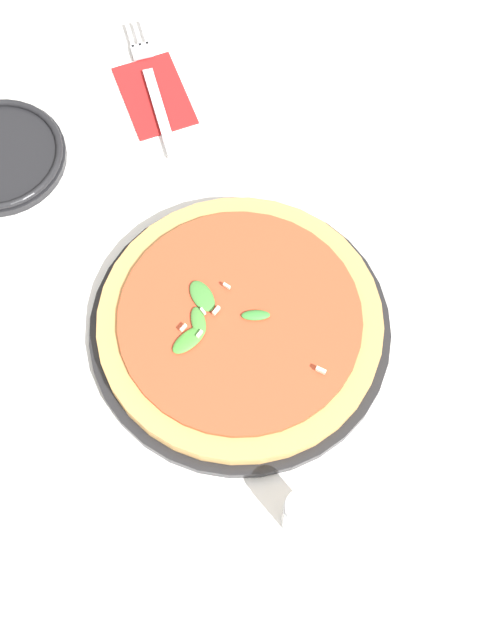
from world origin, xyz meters
The scene contains 6 objects.
ground_plane centered at (0.00, 0.00, 0.00)m, with size 6.00×6.00×0.00m, color white.
pizza_arugula_main centered at (-0.02, 0.04, 0.02)m, with size 0.31×0.31×0.05m.
wine_glass centered at (-0.05, 0.29, 0.13)m, with size 0.08×0.08×0.18m.
napkin centered at (0.30, -0.03, 0.00)m, with size 0.12×0.09×0.01m.
fork centered at (0.31, -0.03, 0.01)m, with size 0.20×0.07×0.00m.
shaker_pepper centered at (-0.22, 0.09, 0.03)m, with size 0.03×0.03×0.07m.
Camera 1 is at (-0.34, 0.23, 0.86)m, focal length 50.00 mm.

